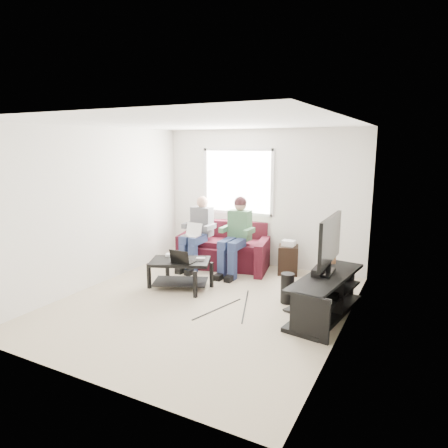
{
  "coord_description": "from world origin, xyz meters",
  "views": [
    {
      "loc": [
        2.84,
        -4.81,
        2.31
      ],
      "look_at": [
        0.04,
        0.6,
        1.1
      ],
      "focal_mm": 32.0,
      "sensor_mm": 36.0,
      "label": 1
    }
  ],
  "objects_px": {
    "tv_stand": "(325,297)",
    "end_table": "(288,259)",
    "tv": "(330,242)",
    "subwoofer": "(287,288)",
    "coffee_table": "(180,267)",
    "sofa": "(224,250)"
  },
  "relations": [
    {
      "from": "sofa",
      "to": "tv",
      "type": "height_order",
      "value": "tv"
    },
    {
      "from": "tv_stand",
      "to": "subwoofer",
      "type": "height_order",
      "value": "tv_stand"
    },
    {
      "from": "tv",
      "to": "subwoofer",
      "type": "height_order",
      "value": "tv"
    },
    {
      "from": "tv_stand",
      "to": "tv",
      "type": "relative_size",
      "value": 1.58
    },
    {
      "from": "coffee_table",
      "to": "subwoofer",
      "type": "xyz_separation_m",
      "value": [
        1.76,
        0.2,
        -0.12
      ]
    },
    {
      "from": "subwoofer",
      "to": "end_table",
      "type": "bearing_deg",
      "value": 107.96
    },
    {
      "from": "sofa",
      "to": "end_table",
      "type": "height_order",
      "value": "sofa"
    },
    {
      "from": "coffee_table",
      "to": "tv",
      "type": "bearing_deg",
      "value": 3.31
    },
    {
      "from": "subwoofer",
      "to": "tv_stand",
      "type": "bearing_deg",
      "value": -15.09
    },
    {
      "from": "sofa",
      "to": "coffee_table",
      "type": "xyz_separation_m",
      "value": [
        -0.07,
        -1.42,
        0.03
      ]
    },
    {
      "from": "sofa",
      "to": "tv_stand",
      "type": "distance_m",
      "value": 2.67
    },
    {
      "from": "coffee_table",
      "to": "end_table",
      "type": "bearing_deg",
      "value": 48.58
    },
    {
      "from": "tv_stand",
      "to": "subwoofer",
      "type": "bearing_deg",
      "value": 164.91
    },
    {
      "from": "sofa",
      "to": "tv",
      "type": "distance_m",
      "value": 2.71
    },
    {
      "from": "sofa",
      "to": "subwoofer",
      "type": "xyz_separation_m",
      "value": [
        1.68,
        -1.22,
        -0.09
      ]
    },
    {
      "from": "tv_stand",
      "to": "end_table",
      "type": "relative_size",
      "value": 2.8
    },
    {
      "from": "tv",
      "to": "end_table",
      "type": "distance_m",
      "value": 1.86
    },
    {
      "from": "coffee_table",
      "to": "tv",
      "type": "xyz_separation_m",
      "value": [
        2.35,
        0.14,
        0.67
      ]
    },
    {
      "from": "coffee_table",
      "to": "tv",
      "type": "relative_size",
      "value": 0.99
    },
    {
      "from": "coffee_table",
      "to": "tv_stand",
      "type": "xyz_separation_m",
      "value": [
        2.36,
        0.04,
        -0.1
      ]
    },
    {
      "from": "tv_stand",
      "to": "end_table",
      "type": "height_order",
      "value": "end_table"
    },
    {
      "from": "sofa",
      "to": "tv_stand",
      "type": "relative_size",
      "value": 1.13
    }
  ]
}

